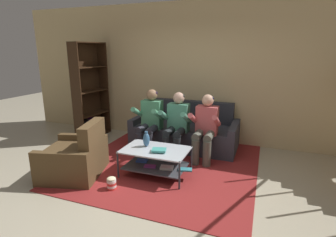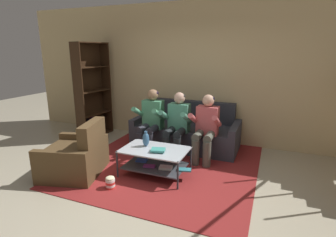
{
  "view_description": "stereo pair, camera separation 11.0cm",
  "coord_description": "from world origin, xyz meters",
  "px_view_note": "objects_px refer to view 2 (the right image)",
  "views": [
    {
      "loc": [
        1.49,
        -3.01,
        1.93
      ],
      "look_at": [
        -0.01,
        0.97,
        0.82
      ],
      "focal_mm": 28.0,
      "sensor_mm": 36.0,
      "label": 1
    },
    {
      "loc": [
        1.59,
        -2.97,
        1.93
      ],
      "look_at": [
        -0.01,
        0.97,
        0.82
      ],
      "focal_mm": 28.0,
      "sensor_mm": 36.0,
      "label": 2
    }
  ],
  "objects_px": {
    "couch": "(186,132)",
    "book_stack": "(158,150)",
    "coffee_table": "(155,158)",
    "popcorn_tub": "(110,183)",
    "person_seated_right": "(206,125)",
    "person_seated_left": "(151,119)",
    "person_seated_middle": "(177,122)",
    "armchair": "(76,157)",
    "bookshelf": "(92,102)",
    "vase": "(146,139)"
  },
  "relations": [
    {
      "from": "couch",
      "to": "book_stack",
      "type": "relative_size",
      "value": 8.54
    },
    {
      "from": "coffee_table",
      "to": "popcorn_tub",
      "type": "distance_m",
      "value": 0.79
    },
    {
      "from": "person_seated_right",
      "to": "book_stack",
      "type": "height_order",
      "value": "person_seated_right"
    },
    {
      "from": "person_seated_left",
      "to": "popcorn_tub",
      "type": "distance_m",
      "value": 1.61
    },
    {
      "from": "couch",
      "to": "person_seated_middle",
      "type": "relative_size",
      "value": 1.77
    },
    {
      "from": "armchair",
      "to": "person_seated_right",
      "type": "bearing_deg",
      "value": 36.3
    },
    {
      "from": "person_seated_middle",
      "to": "armchair",
      "type": "xyz_separation_m",
      "value": [
        -1.23,
        -1.3,
        -0.37
      ]
    },
    {
      "from": "person_seated_left",
      "to": "bookshelf",
      "type": "bearing_deg",
      "value": 166.44
    },
    {
      "from": "person_seated_right",
      "to": "vase",
      "type": "height_order",
      "value": "person_seated_right"
    },
    {
      "from": "coffee_table",
      "to": "bookshelf",
      "type": "relative_size",
      "value": 0.53
    },
    {
      "from": "couch",
      "to": "book_stack",
      "type": "bearing_deg",
      "value": -88.52
    },
    {
      "from": "coffee_table",
      "to": "popcorn_tub",
      "type": "relative_size",
      "value": 5.92
    },
    {
      "from": "person_seated_middle",
      "to": "couch",
      "type": "bearing_deg",
      "value": 90.0
    },
    {
      "from": "person_seated_middle",
      "to": "book_stack",
      "type": "bearing_deg",
      "value": -87.65
    },
    {
      "from": "couch",
      "to": "armchair",
      "type": "bearing_deg",
      "value": -123.6
    },
    {
      "from": "person_seated_right",
      "to": "vase",
      "type": "distance_m",
      "value": 1.11
    },
    {
      "from": "bookshelf",
      "to": "coffee_table",
      "type": "bearing_deg",
      "value": -30.36
    },
    {
      "from": "person_seated_left",
      "to": "bookshelf",
      "type": "xyz_separation_m",
      "value": [
        -1.68,
        0.4,
        0.13
      ]
    },
    {
      "from": "person_seated_middle",
      "to": "popcorn_tub",
      "type": "distance_m",
      "value": 1.67
    },
    {
      "from": "vase",
      "to": "armchair",
      "type": "xyz_separation_m",
      "value": [
        -0.99,
        -0.51,
        -0.27
      ]
    },
    {
      "from": "couch",
      "to": "popcorn_tub",
      "type": "xyz_separation_m",
      "value": [
        -0.46,
        -2.06,
        -0.2
      ]
    },
    {
      "from": "coffee_table",
      "to": "popcorn_tub",
      "type": "bearing_deg",
      "value": -123.27
    },
    {
      "from": "person_seated_left",
      "to": "bookshelf",
      "type": "height_order",
      "value": "bookshelf"
    },
    {
      "from": "person_seated_left",
      "to": "book_stack",
      "type": "distance_m",
      "value": 1.13
    },
    {
      "from": "person_seated_right",
      "to": "armchair",
      "type": "relative_size",
      "value": 1.05
    },
    {
      "from": "person_seated_right",
      "to": "coffee_table",
      "type": "bearing_deg",
      "value": -123.9
    },
    {
      "from": "person_seated_middle",
      "to": "armchair",
      "type": "relative_size",
      "value": 1.06
    },
    {
      "from": "couch",
      "to": "coffee_table",
      "type": "relative_size",
      "value": 1.88
    },
    {
      "from": "vase",
      "to": "person_seated_middle",
      "type": "bearing_deg",
      "value": 73.19
    },
    {
      "from": "person_seated_middle",
      "to": "book_stack",
      "type": "distance_m",
      "value": 0.97
    },
    {
      "from": "armchair",
      "to": "couch",
      "type": "bearing_deg",
      "value": 56.4
    },
    {
      "from": "book_stack",
      "to": "armchair",
      "type": "relative_size",
      "value": 0.22
    },
    {
      "from": "couch",
      "to": "vase",
      "type": "height_order",
      "value": "couch"
    },
    {
      "from": "person_seated_left",
      "to": "coffee_table",
      "type": "height_order",
      "value": "person_seated_left"
    },
    {
      "from": "couch",
      "to": "vase",
      "type": "bearing_deg",
      "value": -100.08
    },
    {
      "from": "book_stack",
      "to": "bookshelf",
      "type": "xyz_separation_m",
      "value": [
        -2.25,
        1.35,
        0.34
      ]
    },
    {
      "from": "person_seated_middle",
      "to": "popcorn_tub",
      "type": "xyz_separation_m",
      "value": [
        -0.46,
        -1.5,
        -0.56
      ]
    },
    {
      "from": "person_seated_left",
      "to": "armchair",
      "type": "bearing_deg",
      "value": -118.14
    },
    {
      "from": "person_seated_middle",
      "to": "coffee_table",
      "type": "distance_m",
      "value": 0.94
    },
    {
      "from": "person_seated_middle",
      "to": "bookshelf",
      "type": "relative_size",
      "value": 0.57
    },
    {
      "from": "armchair",
      "to": "coffee_table",
      "type": "bearing_deg",
      "value": 20.18
    },
    {
      "from": "vase",
      "to": "armchair",
      "type": "bearing_deg",
      "value": -152.97
    },
    {
      "from": "couch",
      "to": "person_seated_left",
      "type": "distance_m",
      "value": 0.85
    },
    {
      "from": "person_seated_middle",
      "to": "bookshelf",
      "type": "bearing_deg",
      "value": 169.58
    },
    {
      "from": "person_seated_right",
      "to": "bookshelf",
      "type": "distance_m",
      "value": 2.78
    },
    {
      "from": "armchair",
      "to": "popcorn_tub",
      "type": "height_order",
      "value": "armchair"
    },
    {
      "from": "person_seated_middle",
      "to": "armchair",
      "type": "distance_m",
      "value": 1.83
    },
    {
      "from": "book_stack",
      "to": "popcorn_tub",
      "type": "relative_size",
      "value": 1.3
    },
    {
      "from": "book_stack",
      "to": "couch",
      "type": "bearing_deg",
      "value": 91.48
    },
    {
      "from": "bookshelf",
      "to": "person_seated_left",
      "type": "bearing_deg",
      "value": -13.56
    }
  ]
}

